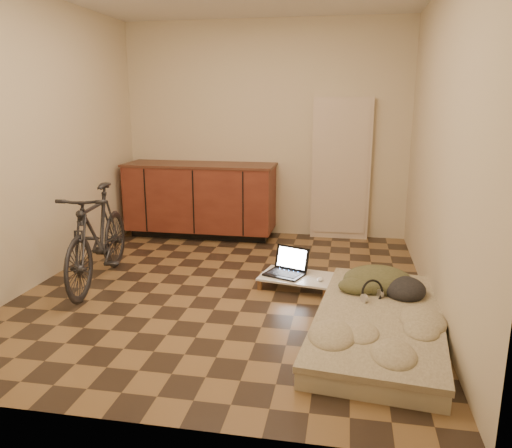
% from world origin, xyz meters
% --- Properties ---
extents(room_shell, '(3.50, 4.00, 2.60)m').
position_xyz_m(room_shell, '(0.00, 0.00, 1.30)').
color(room_shell, brown).
rests_on(room_shell, ground).
extents(cabinets, '(1.84, 0.62, 0.91)m').
position_xyz_m(cabinets, '(-0.75, 1.70, 0.47)').
color(cabinets, black).
rests_on(cabinets, ground).
extents(appliance_panel, '(0.70, 0.10, 1.70)m').
position_xyz_m(appliance_panel, '(0.95, 1.94, 0.85)').
color(appliance_panel, beige).
rests_on(appliance_panel, ground).
extents(bicycle, '(0.65, 1.59, 1.00)m').
position_xyz_m(bicycle, '(-1.20, -0.09, 0.50)').
color(bicycle, black).
rests_on(bicycle, ground).
extents(futon, '(1.08, 1.93, 0.16)m').
position_xyz_m(futon, '(1.30, -0.68, 0.08)').
color(futon, '#B7AF92').
rests_on(futon, ground).
extents(clothing_pile, '(0.66, 0.57, 0.24)m').
position_xyz_m(clothing_pile, '(1.36, -0.17, 0.28)').
color(clothing_pile, '#424327').
rests_on(clothing_pile, futon).
extents(headphones, '(0.29, 0.28, 0.14)m').
position_xyz_m(headphones, '(1.26, -0.44, 0.23)').
color(headphones, black).
rests_on(headphones, futon).
extents(lap_desk, '(0.72, 0.54, 0.11)m').
position_xyz_m(lap_desk, '(0.62, 0.13, 0.10)').
color(lap_desk, brown).
rests_on(lap_desk, ground).
extents(laptop, '(0.42, 0.40, 0.23)m').
position_xyz_m(laptop, '(0.52, 0.17, 0.16)').
color(laptop, black).
rests_on(laptop, lap_desk).
extents(mouse, '(0.06, 0.09, 0.03)m').
position_xyz_m(mouse, '(0.83, 0.04, 0.13)').
color(mouse, white).
rests_on(mouse, lap_desk).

